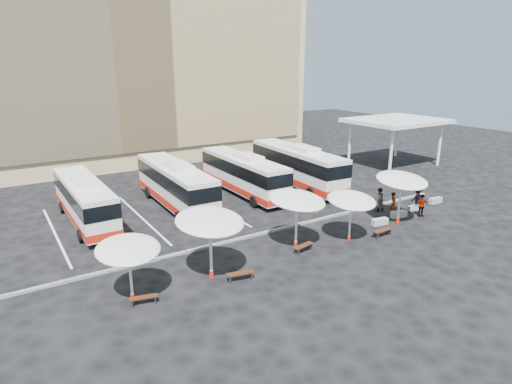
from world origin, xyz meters
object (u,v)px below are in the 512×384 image
wood_bench_1 (240,275)px  conc_bench_1 (399,214)px  passenger_3 (417,198)px  sunshade_2 (297,200)px  sunshade_3 (351,200)px  sunshade_0 (128,250)px  wood_bench_3 (383,231)px  wood_bench_0 (144,298)px  sunshade_4 (402,180)px  conc_bench_2 (414,208)px  passenger_0 (393,204)px  bus_2 (243,173)px  passenger_2 (422,206)px  bus_0 (84,199)px  bus_1 (175,184)px  wood_bench_2 (303,247)px  sunshade_1 (210,222)px  bus_3 (297,165)px  conc_bench_0 (380,222)px  passenger_1 (379,200)px  conc_bench_3 (435,200)px

wood_bench_1 → conc_bench_1: bearing=7.7°
wood_bench_1 → passenger_3: 17.82m
sunshade_2 → sunshade_3: bearing=-15.6°
sunshade_0 → wood_bench_3: size_ratio=1.99×
wood_bench_0 → passenger_3: size_ratio=0.73×
wood_bench_0 → sunshade_4: bearing=2.6°
conc_bench_2 → passenger_0: bearing=179.5°
bus_2 → sunshade_4: bearing=-64.2°
passenger_2 → wood_bench_3: bearing=-149.1°
bus_0 → bus_1: (6.89, -0.17, 0.16)m
sunshade_0 → sunshade_3: 14.22m
sunshade_2 → passenger_2: bearing=-2.8°
wood_bench_2 → passenger_0: (9.86, 1.54, 0.57)m
wood_bench_0 → passenger_3: (22.77, 2.03, 0.62)m
sunshade_1 → passenger_0: bearing=5.1°
bus_0 → conc_bench_1: bus_0 is taller
sunshade_0 → passenger_2: (22.08, 0.16, -1.84)m
bus_0 → conc_bench_2: bearing=-26.7°
sunshade_0 → wood_bench_1: size_ratio=2.07×
wood_bench_2 → bus_3: bearing=54.2°
conc_bench_0 → bus_0: bearing=146.3°
wood_bench_3 → passenger_1: bearing=45.1°
sunshade_1 → conc_bench_3: 21.79m
sunshade_1 → wood_bench_2: size_ratio=2.86×
bus_3 → passenger_3: bearing=-67.2°
wood_bench_0 → passenger_1: (20.01, 3.44, 0.63)m
wood_bench_3 → bus_1: bearing=125.0°
bus_0 → conc_bench_2: size_ratio=10.29×
sunshade_4 → passenger_0: 2.73m
conc_bench_1 → passenger_3: 2.70m
bus_3 → conc_bench_2: (3.55, -10.62, -1.81)m
bus_1 → wood_bench_0: bearing=-116.8°
conc_bench_3 → sunshade_2: bearing=-176.7°
wood_bench_0 → bus_0: bearing=89.7°
bus_0 → wood_bench_2: size_ratio=6.98×
sunshade_4 → passenger_3: 4.36m
wood_bench_0 → wood_bench_2: 10.25m
conc_bench_0 → conc_bench_3: (7.73, 0.98, -0.00)m
sunshade_0 → wood_bench_2: size_ratio=2.04×
sunshade_4 → passenger_0: bearing=54.4°
passenger_3 → bus_2: bearing=-41.1°
wood_bench_0 → passenger_3: bearing=5.1°
bus_1 → conc_bench_2: (15.59, -10.86, -1.73)m
bus_2 → sunshade_3: bearing=-87.4°
wood_bench_2 → sunshade_4: bearing=2.0°
sunshade_2 → bus_3: bearing=52.4°
bus_2 → wood_bench_1: 16.05m
bus_1 → conc_bench_2: 19.07m
conc_bench_2 → conc_bench_3: 2.98m
wood_bench_0 → wood_bench_3: 16.26m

